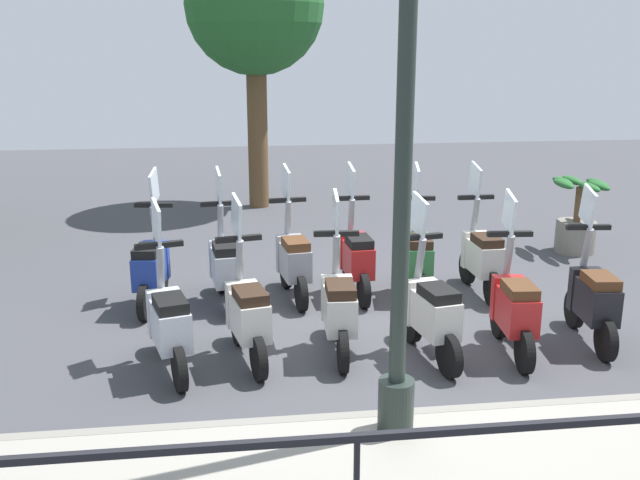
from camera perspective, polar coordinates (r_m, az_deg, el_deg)
ground_plane at (r=7.70m, az=3.91°, el=-6.74°), size 28.00×28.00×0.00m
fence_railing at (r=3.70m, az=17.30°, el=-17.82°), size 0.04×16.03×1.07m
lamp_post_near at (r=4.79m, az=6.69°, el=5.91°), size 0.26×0.90×4.42m
tree_distant at (r=12.94m, az=-5.24°, el=18.05°), size 2.42×2.42×4.77m
potted_palm at (r=10.82m, az=19.84°, el=1.39°), size 1.06×0.66×1.05m
scooter_near_0 at (r=7.54m, az=20.97°, el=-4.32°), size 1.23×0.44×1.54m
scooter_near_1 at (r=7.05m, az=15.23°, el=-5.19°), size 1.23×0.44×1.54m
scooter_near_2 at (r=6.79m, az=8.84°, el=-5.62°), size 1.22×0.47×1.54m
scooter_near_3 at (r=6.82m, az=1.51°, el=-5.34°), size 1.23×0.44×1.54m
scooter_near_4 at (r=6.69m, az=-5.84°, el=-5.84°), size 1.22×0.49×1.54m
scooter_near_5 at (r=6.59m, az=-12.01°, el=-6.43°), size 1.21×0.52×1.54m
scooter_far_0 at (r=8.63m, az=12.77°, el=-1.22°), size 1.23×0.44×1.54m
scooter_far_1 at (r=8.44m, az=7.81°, el=-1.35°), size 1.23×0.45×1.54m
scooter_far_2 at (r=8.38m, az=2.91°, el=-1.35°), size 1.23×0.44×1.54m
scooter_far_3 at (r=8.27m, az=-2.16°, el=-1.57°), size 1.23×0.44×1.54m
scooter_far_4 at (r=8.16m, az=-7.65°, el=-1.94°), size 1.23×0.44×1.54m
scooter_far_5 at (r=8.23m, az=-13.32°, el=-2.08°), size 1.23×0.45×1.54m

